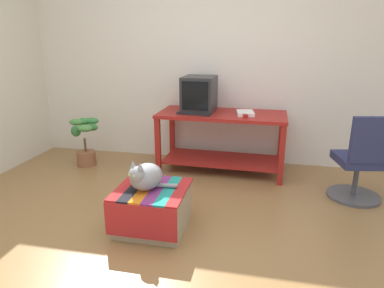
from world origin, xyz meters
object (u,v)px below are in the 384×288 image
Objects in this scene: keyboard at (194,113)px; office_chair at (361,164)px; book at (245,113)px; stapler at (245,116)px; desk at (221,131)px; tv_monitor at (199,94)px; ottoman_with_blanket at (152,208)px; cat at (145,176)px; potted_plant at (85,142)px.

keyboard is 1.84m from office_chair.
stapler is (-0.00, -0.13, -0.00)m from book.
tv_monitor is at bearing 173.77° from desk.
stapler reaches higher than ottoman_with_blanket.
book is 1.63m from cat.
office_chair is (1.85, 0.94, 0.20)m from ottoman_with_blanket.
ottoman_with_blanket is 1.56m from stapler.
keyboard reaches higher than ottoman_with_blanket.
potted_plant is (-1.99, -0.14, -0.43)m from book.
office_chair is at bearing 26.83° from ottoman_with_blanket.
book is at bearing -32.62° from office_chair.
book is at bearing -8.24° from tv_monitor.
office_chair reaches higher than stapler.
potted_plant is at bearing -16.48° from office_chair.
ottoman_with_blanket is (-0.09, -1.33, -0.55)m from keyboard.
cat is at bearing -146.41° from stapler.
desk is 0.41m from keyboard.
desk is at bearing 32.57° from keyboard.
tv_monitor is 1.84× the size of book.
stapler is (0.72, 1.31, 0.26)m from cat.
cat is 1.83m from potted_plant.
cat is 0.67× the size of potted_plant.
desk is 1.55m from office_chair.
tv_monitor is 4.32× the size of stapler.
tv_monitor is (-0.29, 0.04, 0.43)m from desk.
stapler is at bearing 62.25° from ottoman_with_blanket.
desk is 1.56m from cat.
tv_monitor reaches higher than book.
tv_monitor is 0.53× the size of office_chair.
book is 0.44× the size of ottoman_with_blanket.
potted_plant is 5.57× the size of stapler.
stapler is at bearing -33.02° from desk.
desk is 2.49× the size of potted_plant.
keyboard is (-0.02, -0.18, -0.19)m from tv_monitor.
keyboard is 0.59m from stapler.
cat is at bearing -104.97° from desk.
stapler reaches higher than desk.
potted_plant reaches higher than ottoman_with_blanket.
desk reaches higher than cat.
cat reaches higher than ottoman_with_blanket.
tv_monitor is at bearing 85.71° from ottoman_with_blanket.
desk is 0.38m from book.
book is (0.28, -0.06, 0.25)m from desk.
cat is at bearing -88.41° from keyboard.
tv_monitor is 0.60m from book.
office_chair is at bearing -6.20° from potted_plant.
book is at bearing -10.29° from desk.
ottoman_with_blanket is 0.96× the size of potted_plant.
cat is (-0.72, -1.44, -0.26)m from book.
potted_plant is 0.69× the size of office_chair.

